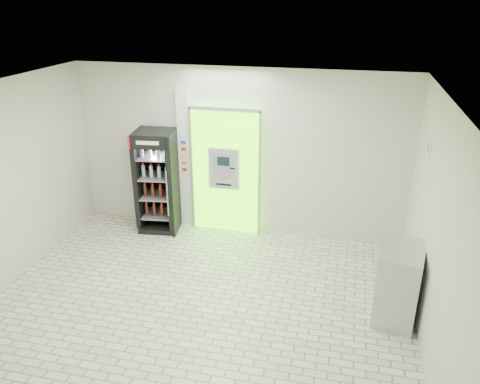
% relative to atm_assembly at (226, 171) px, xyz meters
% --- Properties ---
extents(ground, '(6.00, 6.00, 0.00)m').
position_rel_atm_assembly_xyz_m(ground, '(0.20, -2.41, -1.17)').
color(ground, beige).
rests_on(ground, ground).
extents(room_shell, '(6.00, 6.00, 6.00)m').
position_rel_atm_assembly_xyz_m(room_shell, '(0.20, -2.41, 0.67)').
color(room_shell, beige).
rests_on(room_shell, ground).
extents(atm_assembly, '(1.30, 0.24, 2.33)m').
position_rel_atm_assembly_xyz_m(atm_assembly, '(0.00, 0.00, 0.00)').
color(atm_assembly, '#4EF505').
rests_on(atm_assembly, ground).
extents(pillar, '(0.22, 0.11, 2.60)m').
position_rel_atm_assembly_xyz_m(pillar, '(-0.78, 0.04, 0.13)').
color(pillar, silver).
rests_on(pillar, ground).
extents(beverage_cooler, '(0.79, 0.73, 1.89)m').
position_rel_atm_assembly_xyz_m(beverage_cooler, '(-1.22, -0.23, -0.26)').
color(beverage_cooler, black).
rests_on(beverage_cooler, ground).
extents(steel_cabinet, '(0.67, 0.88, 1.06)m').
position_rel_atm_assembly_xyz_m(steel_cabinet, '(2.93, -2.01, -0.64)').
color(steel_cabinet, '#AEB0B6').
rests_on(steel_cabinet, ground).
extents(exit_sign, '(0.02, 0.22, 0.26)m').
position_rel_atm_assembly_xyz_m(exit_sign, '(3.19, -1.01, 0.95)').
color(exit_sign, white).
rests_on(exit_sign, room_shell).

